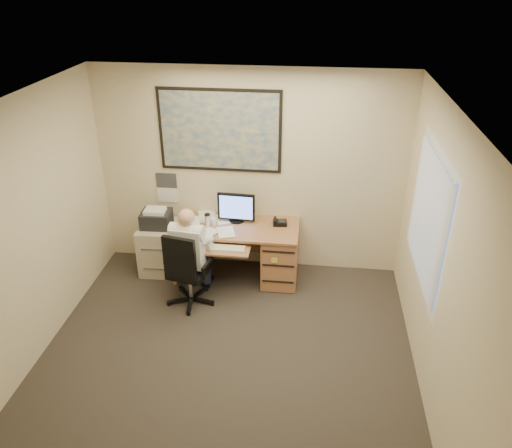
# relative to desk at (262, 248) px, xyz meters

# --- Properties ---
(room_shell) EXTENTS (4.00, 4.50, 2.70)m
(room_shell) POSITION_rel_desk_xyz_m (-0.21, -1.90, 0.91)
(room_shell) COLOR #312B26
(room_shell) RESTS_ON ground
(desk) EXTENTS (1.60, 0.97, 1.14)m
(desk) POSITION_rel_desk_xyz_m (0.00, 0.00, 0.00)
(desk) COLOR #A46D46
(desk) RESTS_ON ground
(world_map) EXTENTS (1.56, 0.03, 1.06)m
(world_map) POSITION_rel_desk_xyz_m (-0.58, 0.33, 1.46)
(world_map) COLOR #1E4C93
(world_map) RESTS_ON room_shell
(wall_calendar) EXTENTS (0.28, 0.01, 0.42)m
(wall_calendar) POSITION_rel_desk_xyz_m (-1.33, 0.34, 0.64)
(wall_calendar) COLOR white
(wall_calendar) RESTS_ON room_shell
(window_blinds) EXTENTS (0.06, 1.40, 1.30)m
(window_blinds) POSITION_rel_desk_xyz_m (1.76, -1.10, 1.11)
(window_blinds) COLOR silver
(window_blinds) RESTS_ON room_shell
(filing_cabinet) EXTENTS (0.50, 0.59, 0.92)m
(filing_cabinet) POSITION_rel_desk_xyz_m (-1.41, 0.02, -0.05)
(filing_cabinet) COLOR beige
(filing_cabinet) RESTS_ON ground
(office_chair) EXTENTS (0.72, 0.72, 1.02)m
(office_chair) POSITION_rel_desk_xyz_m (-0.81, -0.72, -0.14)
(office_chair) COLOR black
(office_chair) RESTS_ON ground
(person) EXTENTS (0.59, 0.79, 1.26)m
(person) POSITION_rel_desk_xyz_m (-0.82, -0.64, 0.19)
(person) COLOR white
(person) RESTS_ON office_chair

